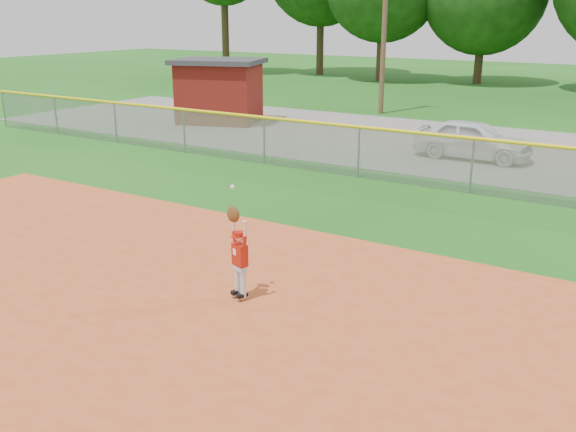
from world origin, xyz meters
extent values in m
plane|color=#1A5613|center=(0.00, 0.00, 0.00)|extent=(120.00, 120.00, 0.00)
cube|color=slate|center=(0.00, 16.00, 0.01)|extent=(44.00, 10.00, 0.03)
imported|color=silver|center=(-1.21, 14.19, 0.68)|extent=(3.79, 1.53, 1.29)
cube|color=#57110C|center=(-12.89, 15.70, 1.28)|extent=(3.87, 3.36, 2.55)
cube|color=#333338|center=(-12.89, 15.70, 2.66)|extent=(4.39, 3.87, 0.20)
cube|color=gray|center=(0.00, 10.00, 0.75)|extent=(40.00, 0.03, 1.50)
cylinder|color=yellow|center=(0.00, 10.00, 1.50)|extent=(40.00, 0.10, 0.10)
cylinder|color=gray|center=(-20.00, 10.00, 0.75)|extent=(0.06, 0.06, 1.50)
cylinder|color=gray|center=(-16.67, 10.00, 0.75)|extent=(0.06, 0.06, 1.50)
cylinder|color=gray|center=(-13.33, 10.00, 0.75)|extent=(0.06, 0.06, 1.50)
cylinder|color=gray|center=(-10.00, 10.00, 0.75)|extent=(0.06, 0.06, 1.50)
cylinder|color=gray|center=(-6.67, 10.00, 0.75)|extent=(0.06, 0.06, 1.50)
cylinder|color=gray|center=(-3.33, 10.00, 0.75)|extent=(0.06, 0.06, 1.50)
cylinder|color=gray|center=(0.00, 10.00, 0.75)|extent=(0.06, 0.06, 1.50)
cylinder|color=#4C3823|center=(-8.00, 22.00, 4.50)|extent=(0.24, 0.24, 9.00)
cylinder|color=#422D1C|center=(-27.25, 35.02, 2.93)|extent=(0.56, 0.56, 5.87)
cylinder|color=#422D1C|center=(-20.61, 38.40, 3.05)|extent=(0.56, 0.56, 6.10)
cylinder|color=#422D1C|center=(-14.62, 36.53, 2.22)|extent=(0.56, 0.56, 4.43)
cylinder|color=#422D1C|center=(-8.07, 38.17, 2.05)|extent=(0.56, 0.56, 4.11)
cylinder|color=silver|center=(-1.32, 1.29, 0.34)|extent=(0.13, 0.13, 0.47)
cylinder|color=silver|center=(-1.16, 1.23, 0.34)|extent=(0.13, 0.13, 0.47)
cube|color=black|center=(-1.33, 1.26, 0.14)|extent=(0.15, 0.21, 0.07)
cube|color=black|center=(-1.17, 1.20, 0.14)|extent=(0.15, 0.21, 0.07)
cube|color=silver|center=(-1.24, 1.26, 0.61)|extent=(0.28, 0.21, 0.09)
cube|color=maroon|center=(-1.24, 1.26, 0.66)|extent=(0.29, 0.22, 0.04)
cube|color=#A2190B|center=(-1.24, 1.26, 0.84)|extent=(0.32, 0.24, 0.36)
cube|color=white|center=(-1.30, 1.20, 0.89)|extent=(0.08, 0.04, 0.10)
sphere|color=beige|center=(-1.24, 1.26, 1.15)|extent=(0.21, 0.21, 0.16)
cylinder|color=#A7110A|center=(-1.24, 1.26, 1.19)|extent=(0.21, 0.21, 0.08)
cube|color=#A7110A|center=(-1.27, 1.18, 1.16)|extent=(0.15, 0.13, 0.02)
cylinder|color=#A2190B|center=(-1.38, 1.31, 1.11)|extent=(0.11, 0.09, 0.20)
cylinder|color=beige|center=(-1.40, 1.32, 1.31)|extent=(0.09, 0.08, 0.21)
ellipsoid|color=#4C2D14|center=(-1.40, 1.32, 1.49)|extent=(0.27, 0.19, 0.28)
sphere|color=white|center=(-1.40, 1.32, 1.96)|extent=(0.09, 0.09, 0.07)
cylinder|color=#A2190B|center=(-1.10, 1.21, 1.11)|extent=(0.11, 0.09, 0.20)
cylinder|color=beige|center=(-1.08, 1.20, 1.31)|extent=(0.09, 0.08, 0.21)
sphere|color=beige|center=(-1.08, 1.20, 1.44)|extent=(0.10, 0.10, 0.08)
camera|label=1|loc=(4.68, -6.69, 4.64)|focal=40.00mm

